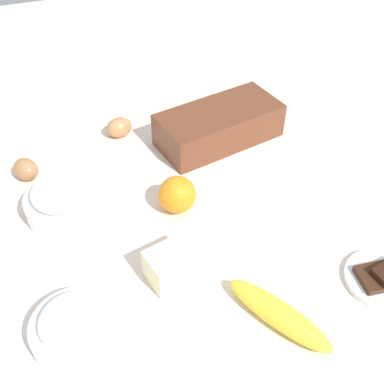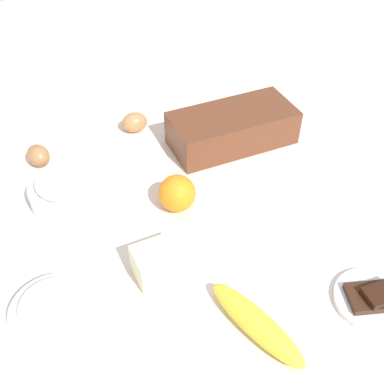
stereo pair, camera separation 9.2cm
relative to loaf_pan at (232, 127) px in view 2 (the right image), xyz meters
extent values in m
cube|color=beige|center=(-0.13, -0.19, -0.05)|extent=(2.40, 2.40, 0.02)
cube|color=brown|center=(0.00, 0.00, 0.00)|extent=(0.30, 0.19, 0.08)
cube|color=black|center=(0.00, 0.00, 0.00)|extent=(0.29, 0.17, 0.07)
cylinder|color=white|center=(-0.37, -0.12, -0.02)|extent=(0.15, 0.15, 0.04)
torus|color=white|center=(-0.37, -0.12, 0.00)|extent=(0.15, 0.15, 0.01)
ellipsoid|color=white|center=(-0.37, -0.12, 0.01)|extent=(0.12, 0.12, 0.04)
cylinder|color=white|center=(-0.40, -0.40, -0.02)|extent=(0.14, 0.14, 0.04)
torus|color=white|center=(-0.40, -0.40, -0.01)|extent=(0.14, 0.14, 0.01)
ellipsoid|color=white|center=(-0.40, -0.40, 0.00)|extent=(0.10, 0.10, 0.04)
ellipsoid|color=yellow|center=(-0.09, -0.48, -0.02)|extent=(0.13, 0.19, 0.04)
sphere|color=orange|center=(-0.16, -0.18, 0.00)|extent=(0.07, 0.07, 0.07)
cube|color=#F4EDB2|center=(-0.22, -0.34, -0.01)|extent=(0.10, 0.08, 0.06)
ellipsoid|color=#B37949|center=(-0.21, 0.09, -0.02)|extent=(0.07, 0.06, 0.05)
ellipsoid|color=#A36D42|center=(-0.43, 0.01, -0.02)|extent=(0.07, 0.07, 0.05)
cylinder|color=white|center=(0.11, -0.47, -0.04)|extent=(0.13, 0.13, 0.01)
cube|color=#381E11|center=(0.11, -0.47, -0.03)|extent=(0.10, 0.06, 0.01)
cube|color=black|center=(0.12, -0.48, -0.01)|extent=(0.07, 0.05, 0.01)
camera|label=1|loc=(-0.36, -0.83, 0.62)|focal=44.51mm
camera|label=2|loc=(-0.27, -0.85, 0.62)|focal=44.51mm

